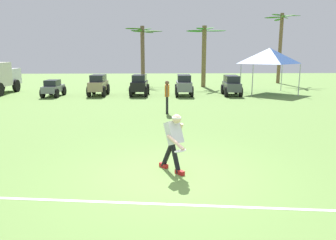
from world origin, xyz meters
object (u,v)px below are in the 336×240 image
at_px(palm_tree_right_of_centre, 204,51).
at_px(event_tent, 269,56).
at_px(teammate_near_sideline, 167,94).
at_px(palm_tree_left_of_centre, 143,49).
at_px(parked_car_slot_c, 140,85).
at_px(parked_car_slot_e, 231,85).
at_px(parked_car_slot_d, 184,85).
at_px(frisbee_thrower, 174,140).
at_px(parked_car_slot_b, 98,85).
at_px(frisbee_in_flight, 180,151).
at_px(palm_tree_far_left, 143,49).
at_px(palm_tree_far_right, 281,41).
at_px(parked_car_slot_a, 53,88).

xyz_separation_m(palm_tree_right_of_centre, event_tent, (3.96, -4.75, -0.35)).
height_order(teammate_near_sideline, event_tent, event_tent).
bearing_deg(palm_tree_left_of_centre, parked_car_slot_c, -89.51).
distance_m(parked_car_slot_e, palm_tree_right_of_centre, 6.37).
distance_m(parked_car_slot_c, parked_car_slot_d, 3.00).
relative_size(parked_car_slot_d, palm_tree_right_of_centre, 0.47).
relative_size(frisbee_thrower, parked_car_slot_e, 0.58).
distance_m(teammate_near_sideline, event_tent, 11.01).
xyz_separation_m(parked_car_slot_b, parked_car_slot_e, (9.04, -0.20, -0.02)).
distance_m(frisbee_in_flight, parked_car_slot_e, 15.79).
height_order(frisbee_in_flight, parked_car_slot_e, parked_car_slot_e).
bearing_deg(parked_car_slot_b, parked_car_slot_d, -2.93).
height_order(parked_car_slot_c, palm_tree_left_of_centre, palm_tree_left_of_centre).
bearing_deg(teammate_near_sideline, palm_tree_right_of_centre, 74.52).
bearing_deg(parked_car_slot_c, parked_car_slot_d, -3.80).
relative_size(teammate_near_sideline, palm_tree_right_of_centre, 0.31).
distance_m(parked_car_slot_d, palm_tree_left_of_centre, 8.83).
xyz_separation_m(frisbee_thrower, palm_tree_far_left, (-1.71, 23.61, 2.41)).
relative_size(palm_tree_left_of_centre, palm_tree_far_right, 0.80).
bearing_deg(palm_tree_right_of_centre, teammate_near_sideline, -105.48).
bearing_deg(parked_car_slot_a, palm_tree_left_of_centre, 54.99).
xyz_separation_m(parked_car_slot_e, palm_tree_far_right, (6.57, 9.09, 3.21)).
distance_m(frisbee_in_flight, palm_tree_right_of_centre, 21.39).
height_order(frisbee_thrower, parked_car_slot_b, frisbee_thrower).
relative_size(parked_car_slot_a, palm_tree_right_of_centre, 0.44).
bearing_deg(parked_car_slot_d, frisbee_thrower, -95.60).
height_order(parked_car_slot_a, palm_tree_left_of_centre, palm_tree_left_of_centre).
height_order(parked_car_slot_b, parked_car_slot_d, same).
relative_size(parked_car_slot_d, palm_tree_left_of_centre, 0.46).
bearing_deg(palm_tree_far_left, teammate_near_sideline, -83.53).
height_order(frisbee_thrower, palm_tree_far_left, palm_tree_far_left).
relative_size(palm_tree_far_left, palm_tree_far_right, 0.81).
distance_m(teammate_near_sideline, palm_tree_far_left, 16.05).
relative_size(parked_car_slot_b, parked_car_slot_c, 0.99).
bearing_deg(parked_car_slot_e, frisbee_thrower, -107.74).
distance_m(parked_car_slot_c, parked_car_slot_e, 6.25).
distance_m(parked_car_slot_d, parked_car_slot_e, 3.25).
bearing_deg(parked_car_slot_c, event_tent, 6.26).
distance_m(frisbee_thrower, palm_tree_far_left, 23.79).
height_order(parked_car_slot_a, palm_tree_far_right, palm_tree_far_right).
bearing_deg(palm_tree_left_of_centre, palm_tree_far_right, 5.63).
height_order(palm_tree_far_left, palm_tree_far_right, palm_tree_far_right).
bearing_deg(event_tent, parked_car_slot_a, -174.85).
height_order(parked_car_slot_a, event_tent, event_tent).
distance_m(parked_car_slot_b, parked_car_slot_e, 9.04).
xyz_separation_m(parked_car_slot_c, parked_car_slot_d, (2.99, -0.20, 0.00)).
relative_size(palm_tree_right_of_centre, palm_tree_far_right, 0.78).
bearing_deg(palm_tree_far_left, palm_tree_right_of_centre, -30.57).
bearing_deg(parked_car_slot_e, parked_car_slot_a, -178.91).
xyz_separation_m(parked_car_slot_a, palm_tree_left_of_centre, (5.63, 8.04, 2.63)).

